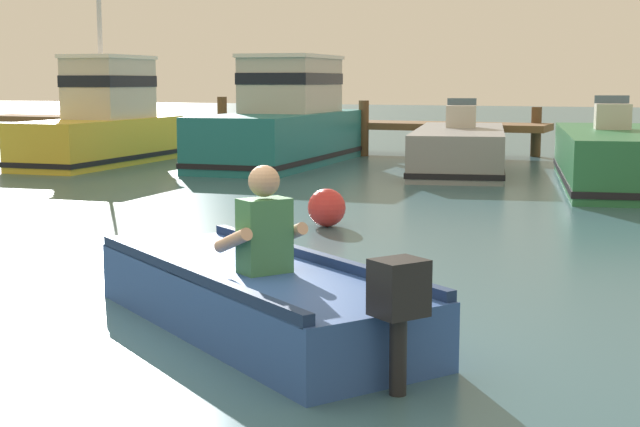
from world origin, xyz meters
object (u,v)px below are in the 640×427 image
moored_boat_yellow (103,124)px  moored_boat_grey (460,151)px  rowboat_with_person (250,293)px  moored_boat_teal (285,123)px  mooring_buoy (327,208)px  moored_boat_green (613,159)px

moored_boat_yellow → moored_boat_grey: moored_boat_yellow is taller
rowboat_with_person → moored_boat_teal: bearing=113.8°
moored_boat_grey → mooring_buoy: moored_boat_grey is taller
rowboat_with_person → moored_boat_yellow: moored_boat_yellow is taller
moored_boat_grey → mooring_buoy: size_ratio=12.00×
moored_boat_yellow → mooring_buoy: moored_boat_yellow is taller
moored_boat_yellow → mooring_buoy: 9.70m
moored_boat_yellow → mooring_buoy: (7.60, -5.99, -0.62)m
moored_boat_yellow → moored_boat_green: bearing=0.1°
rowboat_with_person → moored_boat_grey: moored_boat_grey is taller
moored_boat_green → mooring_buoy: moored_boat_green is taller
moored_boat_teal → moored_boat_grey: size_ratio=1.07×
moored_boat_teal → moored_boat_green: moored_boat_teal is taller
moored_boat_yellow → moored_boat_green: size_ratio=0.77×
moored_boat_teal → mooring_buoy: bearing=-61.8°
moored_boat_yellow → moored_boat_green: moored_boat_yellow is taller
moored_boat_green → moored_boat_yellow: bearing=-179.9°
moored_boat_yellow → moored_boat_teal: 3.87m
moored_boat_yellow → moored_boat_teal: (3.54, 1.56, 0.01)m
moored_boat_teal → rowboat_with_person: bearing=-66.2°
moored_boat_yellow → moored_boat_teal: bearing=23.7°
moored_boat_grey → moored_boat_green: 3.38m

